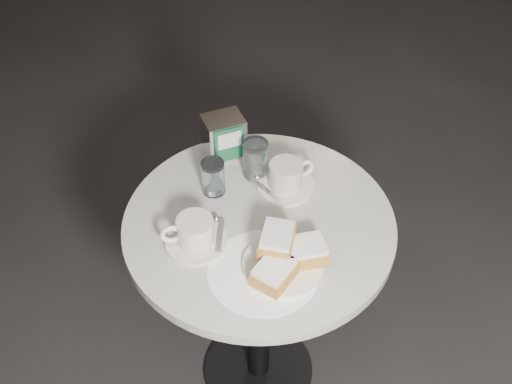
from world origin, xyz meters
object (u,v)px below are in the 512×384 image
object	(u,v)px
coffee_cup_left	(195,234)
napkin_dispenser	(224,137)
coffee_cup_right	(286,177)
beignet_plate	(285,258)
cafe_table	(259,270)
water_glass_left	(213,177)
water_glass_right	(256,159)

from	to	relation	value
coffee_cup_left	napkin_dispenser	world-z (taller)	napkin_dispenser
coffee_cup_right	beignet_plate	bearing A→B (deg)	-118.57
beignet_plate	napkin_dispenser	size ratio (longest dim) A/B	1.89
napkin_dispenser	coffee_cup_right	bearing A→B (deg)	-60.80
coffee_cup_left	coffee_cup_right	xyz separation A→B (m)	(0.29, 0.09, -0.00)
cafe_table	coffee_cup_left	size ratio (longest dim) A/B	4.05
water_glass_left	coffee_cup_right	bearing A→B (deg)	-19.29
water_glass_left	napkin_dispenser	size ratio (longest dim) A/B	0.79
coffee_cup_left	water_glass_right	distance (m)	0.29
coffee_cup_left	water_glass_left	world-z (taller)	water_glass_left
coffee_cup_left	water_glass_left	xyz separation A→B (m)	(0.11, 0.16, 0.01)
beignet_plate	coffee_cup_left	world-z (taller)	beignet_plate
water_glass_right	napkin_dispenser	xyz separation A→B (m)	(-0.05, 0.11, 0.01)
water_glass_left	napkin_dispenser	xyz separation A→B (m)	(0.08, 0.13, 0.01)
coffee_cup_left	napkin_dispenser	xyz separation A→B (m)	(0.19, 0.28, 0.03)
beignet_plate	coffee_cup_right	xyz separation A→B (m)	(0.12, 0.25, -0.00)
beignet_plate	coffee_cup_right	world-z (taller)	beignet_plate
cafe_table	water_glass_right	world-z (taller)	water_glass_right
cafe_table	water_glass_right	size ratio (longest dim) A/B	6.72
beignet_plate	water_glass_right	distance (m)	0.34
beignet_plate	napkin_dispenser	distance (m)	0.44
beignet_plate	water_glass_left	xyz separation A→B (m)	(-0.06, 0.31, 0.01)
coffee_cup_right	water_glass_right	bearing A→B (deg)	122.26
coffee_cup_left	coffee_cup_right	bearing A→B (deg)	29.18
coffee_cup_left	napkin_dispenser	bearing A→B (deg)	67.87
water_glass_right	coffee_cup_left	bearing A→B (deg)	-144.10
cafe_table	coffee_cup_left	bearing A→B (deg)	-178.03
cafe_table	coffee_cup_left	world-z (taller)	coffee_cup_left
napkin_dispenser	coffee_cup_left	bearing A→B (deg)	-122.10
water_glass_left	water_glass_right	xyz separation A→B (m)	(0.13, 0.02, 0.01)
water_glass_left	water_glass_right	size ratio (longest dim) A/B	0.90
cafe_table	beignet_plate	size ratio (longest dim) A/B	3.13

